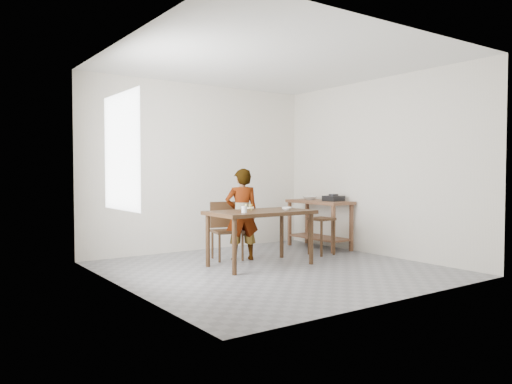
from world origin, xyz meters
TOP-DOWN VIEW (x-y plane):
  - floor at (0.00, 0.00)m, footprint 4.00×4.00m
  - ceiling at (0.00, 0.00)m, footprint 4.00×4.00m
  - wall_back at (0.00, 2.02)m, footprint 4.00×0.04m
  - wall_front at (0.00, -2.02)m, footprint 4.00×0.04m
  - wall_left at (-2.02, 0.00)m, footprint 0.04×4.00m
  - wall_right at (2.02, 0.00)m, footprint 0.04×4.00m
  - window_pane at (-1.97, 0.20)m, footprint 0.02×1.10m
  - dining_table at (0.00, 0.30)m, footprint 1.40×0.80m
  - prep_counter at (1.72, 1.00)m, footprint 0.50×1.20m
  - child at (0.04, 0.81)m, footprint 0.57×0.47m
  - dining_chair at (-0.13, 0.94)m, footprint 0.49×0.49m
  - stool at (1.29, 0.48)m, footprint 0.34×0.34m
  - glass_tumbler at (-0.37, 0.14)m, footprint 0.09×0.09m
  - small_bowl at (0.34, 0.15)m, footprint 0.17×0.17m
  - banana at (-0.07, 0.48)m, footprint 0.19×0.16m
  - serving_bowl at (1.72, 1.24)m, footprint 0.31×0.31m
  - gas_burner at (1.76, 0.70)m, footprint 0.28×0.28m

SIDE VIEW (x-z plane):
  - floor at x=0.00m, z-range -0.04..0.00m
  - stool at x=1.29m, z-range 0.00..0.57m
  - dining_table at x=0.00m, z-range 0.00..0.75m
  - prep_counter at x=1.72m, z-range 0.00..0.80m
  - dining_chair at x=-0.13m, z-range 0.00..0.84m
  - child at x=0.04m, z-range 0.00..1.32m
  - small_bowl at x=0.34m, z-range 0.75..0.79m
  - banana at x=-0.07m, z-range 0.75..0.81m
  - glass_tumbler at x=-0.37m, z-range 0.75..0.84m
  - serving_bowl at x=1.72m, z-range 0.80..0.86m
  - gas_burner at x=1.76m, z-range 0.80..0.89m
  - wall_back at x=0.00m, z-range 0.00..2.70m
  - wall_front at x=0.00m, z-range 0.00..2.70m
  - wall_left at x=-2.02m, z-range 0.00..2.70m
  - wall_right at x=2.02m, z-range 0.00..2.70m
  - window_pane at x=-1.97m, z-range 0.85..2.15m
  - ceiling at x=0.00m, z-range 2.70..2.74m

